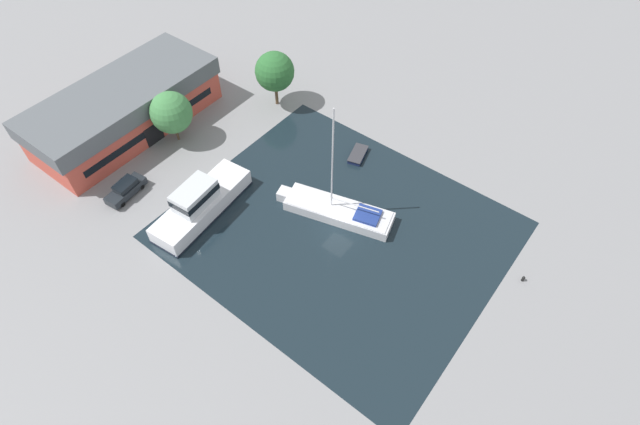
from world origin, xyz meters
name	(u,v)px	position (x,y,z in m)	size (l,w,h in m)	color
ground_plane	(338,230)	(0.00, 0.00, 0.00)	(440.00, 440.00, 0.00)	gray
water_canal	(338,230)	(0.00, 0.00, 0.00)	(26.95, 31.48, 0.01)	black
warehouse_building	(125,108)	(-2.80, 29.43, 2.88)	(22.77, 9.81, 5.68)	#C64C3D
quay_tree_near_building	(171,113)	(-0.78, 23.17, 4.01)	(4.79, 4.79, 6.41)	brown
quay_tree_by_water	(275,72)	(11.63, 18.46, 4.74)	(4.81, 4.81, 7.16)	brown
parked_car	(126,189)	(-10.14, 20.74, 0.85)	(4.86, 2.37, 1.70)	#1E2328
sailboat_moored	(337,210)	(1.57, 1.31, 0.68)	(6.09, 12.58, 13.60)	silver
motor_cruiser	(200,203)	(-6.89, 12.55, 1.47)	(12.29, 4.86, 4.05)	white
small_dinghy	(358,155)	(10.01, 4.67, 0.27)	(3.53, 2.39, 0.52)	#19234C
mooring_bollard	(523,279)	(5.84, -17.21, 0.32)	(0.29, 0.29, 0.61)	black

